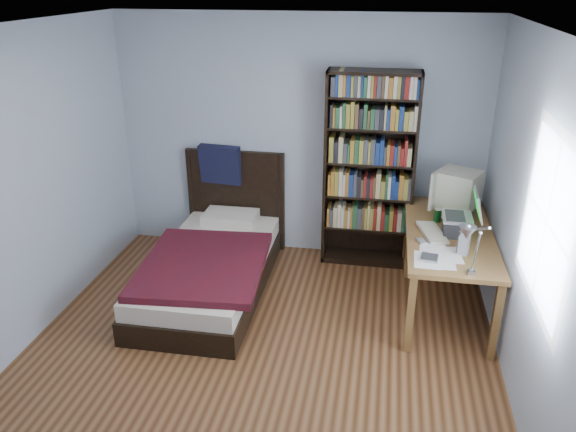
# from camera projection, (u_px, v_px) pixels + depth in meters

# --- Properties ---
(room) EXTENTS (4.20, 4.24, 2.50)m
(room) POSITION_uv_depth(u_px,v_px,m) (253.00, 220.00, 3.89)
(room) COLOR #4E2C16
(room) RESTS_ON ground
(desk) EXTENTS (0.75, 1.66, 0.73)m
(desk) POSITION_uv_depth(u_px,v_px,m) (442.00, 241.00, 5.48)
(desk) COLOR brown
(desk) RESTS_ON floor
(crt_monitor) EXTENTS (0.50, 0.46, 0.43)m
(crt_monitor) POSITION_uv_depth(u_px,v_px,m) (456.00, 189.00, 5.24)
(crt_monitor) COLOR beige
(crt_monitor) RESTS_ON desk
(laptop) EXTENTS (0.33, 0.34, 0.40)m
(laptop) POSITION_uv_depth(u_px,v_px,m) (459.00, 222.00, 4.86)
(laptop) COLOR #2D2D30
(laptop) RESTS_ON desk
(desk_lamp) EXTENTS (0.22, 0.49, 0.58)m
(desk_lamp) POSITION_uv_depth(u_px,v_px,m) (469.00, 237.00, 3.76)
(desk_lamp) COLOR #99999E
(desk_lamp) RESTS_ON desk
(keyboard) EXTENTS (0.27, 0.47, 0.04)m
(keyboard) POSITION_uv_depth(u_px,v_px,m) (432.00, 233.00, 4.89)
(keyboard) COLOR #B5AF97
(keyboard) RESTS_ON desk
(speaker) EXTENTS (0.10, 0.10, 0.16)m
(speaker) POSITION_uv_depth(u_px,v_px,m) (464.00, 245.00, 4.52)
(speaker) COLOR gray
(speaker) RESTS_ON desk
(soda_can) EXTENTS (0.07, 0.07, 0.12)m
(soda_can) POSITION_uv_depth(u_px,v_px,m) (437.00, 216.00, 5.13)
(soda_can) COLOR #083D15
(soda_can) RESTS_ON desk
(mouse) EXTENTS (0.06, 0.11, 0.04)m
(mouse) POSITION_uv_depth(u_px,v_px,m) (445.00, 217.00, 5.20)
(mouse) COLOR silver
(mouse) RESTS_ON desk
(phone_silver) EXTENTS (0.10, 0.12, 0.02)m
(phone_silver) POSITION_uv_depth(u_px,v_px,m) (421.00, 241.00, 4.74)
(phone_silver) COLOR silver
(phone_silver) RESTS_ON desk
(phone_grey) EXTENTS (0.05, 0.09, 0.02)m
(phone_grey) POSITION_uv_depth(u_px,v_px,m) (425.00, 255.00, 4.52)
(phone_grey) COLOR gray
(phone_grey) RESTS_ON desk
(external_drive) EXTENTS (0.15, 0.15, 0.03)m
(external_drive) POSITION_uv_depth(u_px,v_px,m) (429.00, 258.00, 4.45)
(external_drive) COLOR gray
(external_drive) RESTS_ON desk
(bookshelf) EXTENTS (0.90, 0.30, 2.00)m
(bookshelf) POSITION_uv_depth(u_px,v_px,m) (369.00, 171.00, 5.62)
(bookshelf) COLOR black
(bookshelf) RESTS_ON floor
(bed) EXTENTS (1.18, 2.10, 1.16)m
(bed) POSITION_uv_depth(u_px,v_px,m) (212.00, 262.00, 5.42)
(bed) COLOR black
(bed) RESTS_ON floor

